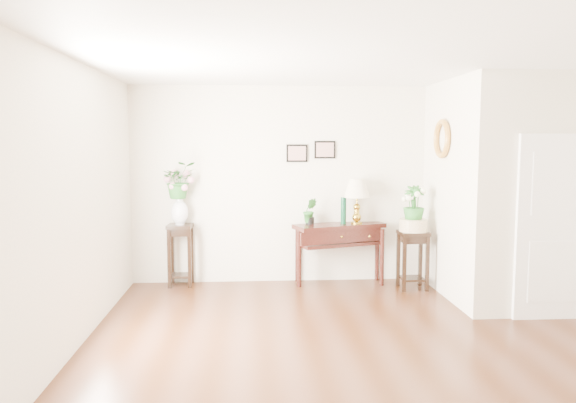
{
  "coord_description": "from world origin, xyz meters",
  "views": [
    {
      "loc": [
        -1.31,
        -5.24,
        2.0
      ],
      "look_at": [
        -0.87,
        1.3,
        1.31
      ],
      "focal_mm": 35.0,
      "sensor_mm": 36.0,
      "label": 1
    }
  ],
  "objects": [
    {
      "name": "wall_left",
      "position": [
        -3.0,
        0.0,
        1.4
      ],
      "size": [
        0.02,
        5.5,
        2.8
      ],
      "primitive_type": "cube",
      "color": "#EEE4C8",
      "rests_on": "ground"
    },
    {
      "name": "wall_ornament",
      "position": [
        1.16,
        1.9,
        2.05
      ],
      "size": [
        0.07,
        0.51,
        0.51
      ],
      "primitive_type": "torus",
      "rotation": [
        0.0,
        1.57,
        0.0
      ],
      "color": "gold",
      "rests_on": "partition"
    },
    {
      "name": "art_print_left",
      "position": [
        -0.65,
        2.73,
        1.85
      ],
      "size": [
        0.3,
        0.02,
        0.25
      ],
      "primitive_type": "cube",
      "color": "black",
      "rests_on": "wall_back"
    },
    {
      "name": "floor",
      "position": [
        0.0,
        0.0,
        0.0
      ],
      "size": [
        6.0,
        5.5,
        0.02
      ],
      "primitive_type": "cube",
      "color": "#452618",
      "rests_on": "ground"
    },
    {
      "name": "ceiling",
      "position": [
        0.0,
        0.0,
        2.8
      ],
      "size": [
        6.0,
        5.5,
        0.02
      ],
      "primitive_type": "cube",
      "color": "white",
      "rests_on": "ground"
    },
    {
      "name": "wall_front",
      "position": [
        0.0,
        -2.75,
        1.4
      ],
      "size": [
        6.0,
        0.02,
        2.8
      ],
      "primitive_type": "cube",
      "color": "#EEE4C8",
      "rests_on": "ground"
    },
    {
      "name": "lily_arrangement",
      "position": [
        -2.3,
        2.57,
        1.52
      ],
      "size": [
        0.57,
        0.53,
        0.51
      ],
      "primitive_type": "imported",
      "rotation": [
        0.0,
        0.0,
        0.34
      ],
      "color": "#266B25",
      "rests_on": "porcelain_vase"
    },
    {
      "name": "wall_back",
      "position": [
        0.0,
        2.75,
        1.4
      ],
      "size": [
        6.0,
        0.02,
        2.8
      ],
      "primitive_type": "cube",
      "color": "#EEE4C8",
      "rests_on": "ground"
    },
    {
      "name": "table_lamp",
      "position": [
        0.18,
        2.54,
        1.21
      ],
      "size": [
        0.44,
        0.44,
        0.64
      ],
      "primitive_type": "cube",
      "rotation": [
        0.0,
        0.0,
        -0.22
      ],
      "color": "#AB8925",
      "rests_on": "console_table"
    },
    {
      "name": "plant_stand_b",
      "position": [
        0.9,
        2.19,
        0.4
      ],
      "size": [
        0.38,
        0.38,
        0.8
      ],
      "primitive_type": "cube",
      "rotation": [
        0.0,
        0.0,
        0.02
      ],
      "color": "black",
      "rests_on": "floor"
    },
    {
      "name": "art_print_right",
      "position": [
        -0.25,
        2.73,
        1.9
      ],
      "size": [
        0.3,
        0.02,
        0.25
      ],
      "primitive_type": "cube",
      "color": "black",
      "rests_on": "wall_back"
    },
    {
      "name": "porcelain_vase",
      "position": [
        -2.3,
        2.57,
        1.09
      ],
      "size": [
        0.31,
        0.31,
        0.41
      ],
      "primitive_type": null,
      "rotation": [
        0.0,
        0.0,
        -0.41
      ],
      "color": "silver",
      "rests_on": "plant_stand_a"
    },
    {
      "name": "partition",
      "position": [
        2.1,
        1.77,
        1.4
      ],
      "size": [
        1.8,
        1.95,
        2.8
      ],
      "primitive_type": "cube",
      "color": "#EEE4C8",
      "rests_on": "floor"
    },
    {
      "name": "plant_stand_a",
      "position": [
        -2.3,
        2.57,
        0.43
      ],
      "size": [
        0.35,
        0.35,
        0.87
      ],
      "primitive_type": "cube",
      "rotation": [
        0.0,
        0.0,
        -0.05
      ],
      "color": "black",
      "rests_on": "floor"
    },
    {
      "name": "console_table",
      "position": [
        -0.06,
        2.54,
        0.43
      ],
      "size": [
        1.36,
        0.81,
        0.86
      ],
      "primitive_type": "cube",
      "rotation": [
        0.0,
        0.0,
        0.32
      ],
      "color": "black",
      "rests_on": "floor"
    },
    {
      "name": "door",
      "position": [
        2.1,
        0.78,
        1.05
      ],
      "size": [
        0.9,
        0.05,
        2.1
      ],
      "primitive_type": "cube",
      "color": "white",
      "rests_on": "floor"
    },
    {
      "name": "narcissus",
      "position": [
        0.9,
        2.19,
        1.17
      ],
      "size": [
        0.34,
        0.34,
        0.51
      ],
      "primitive_type": "imported",
      "rotation": [
        0.0,
        0.0,
        -0.23
      ],
      "color": "#266B25",
      "rests_on": "ceramic_bowl"
    },
    {
      "name": "potted_plant",
      "position": [
        -0.48,
        2.54,
        1.03
      ],
      "size": [
        0.19,
        0.16,
        0.35
      ],
      "primitive_type": "imported",
      "rotation": [
        0.0,
        0.0,
        0.01
      ],
      "color": "#266B25",
      "rests_on": "console_table"
    },
    {
      "name": "ceramic_bowl",
      "position": [
        0.9,
        2.19,
        0.88
      ],
      "size": [
        0.43,
        0.43,
        0.17
      ],
      "primitive_type": "cylinder",
      "rotation": [
        0.0,
        0.0,
        -0.15
      ],
      "color": "beige",
      "rests_on": "plant_stand_b"
    },
    {
      "name": "green_vase",
      "position": [
        -0.0,
        2.54,
        1.03
      ],
      "size": [
        0.08,
        0.08,
        0.38
      ],
      "primitive_type": "cylinder",
      "rotation": [
        0.0,
        0.0,
        -0.06
      ],
      "color": "#08351E",
      "rests_on": "console_table"
    }
  ]
}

